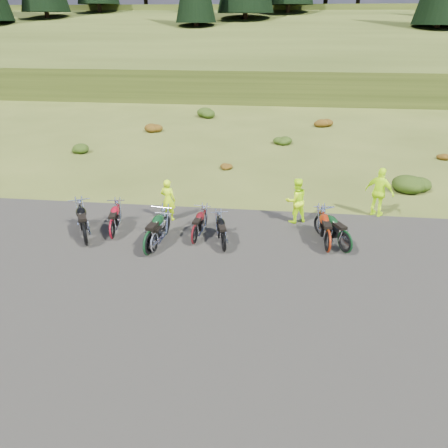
# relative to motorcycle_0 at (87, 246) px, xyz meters

# --- Properties ---
(ground) EXTENTS (300.00, 300.00, 0.00)m
(ground) POSITION_rel_motorcycle_0_xyz_m (4.08, -0.33, 0.00)
(ground) COLOR #404B19
(ground) RESTS_ON ground
(gravel_pad) EXTENTS (20.00, 12.00, 0.04)m
(gravel_pad) POSITION_rel_motorcycle_0_xyz_m (4.08, -2.33, 0.00)
(gravel_pad) COLOR black
(gravel_pad) RESTS_ON ground
(hill_slope) EXTENTS (300.00, 45.97, 9.37)m
(hill_slope) POSITION_rel_motorcycle_0_xyz_m (4.08, 49.67, 0.00)
(hill_slope) COLOR #2C3913
(hill_slope) RESTS_ON ground
(hill_plateau) EXTENTS (300.00, 90.00, 9.17)m
(hill_plateau) POSITION_rel_motorcycle_0_xyz_m (4.08, 109.67, 0.00)
(hill_plateau) COLOR #2C3913
(hill_plateau) RESTS_ON ground
(shrub_1) EXTENTS (1.03, 1.03, 0.61)m
(shrub_1) POSITION_rel_motorcycle_0_xyz_m (-5.02, 10.97, 0.31)
(shrub_1) COLOR #1C360D
(shrub_1) RESTS_ON ground
(shrub_2) EXTENTS (1.30, 1.30, 0.77)m
(shrub_2) POSITION_rel_motorcycle_0_xyz_m (-2.12, 16.27, 0.38)
(shrub_2) COLOR #5D290B
(shrub_2) RESTS_ON ground
(shrub_3) EXTENTS (1.56, 1.56, 0.92)m
(shrub_3) POSITION_rel_motorcycle_0_xyz_m (0.78, 21.57, 0.46)
(shrub_3) COLOR #1C360D
(shrub_3) RESTS_ON ground
(shrub_4) EXTENTS (0.77, 0.77, 0.45)m
(shrub_4) POSITION_rel_motorcycle_0_xyz_m (3.68, 8.87, 0.23)
(shrub_4) COLOR #5D290B
(shrub_4) RESTS_ON ground
(shrub_5) EXTENTS (1.03, 1.03, 0.61)m
(shrub_5) POSITION_rel_motorcycle_0_xyz_m (6.58, 14.17, 0.31)
(shrub_5) COLOR #1C360D
(shrub_5) RESTS_ON ground
(shrub_6) EXTENTS (1.30, 1.30, 0.77)m
(shrub_6) POSITION_rel_motorcycle_0_xyz_m (9.48, 19.47, 0.38)
(shrub_6) COLOR #5D290B
(shrub_6) RESTS_ON ground
(shrub_7) EXTENTS (1.56, 1.56, 0.92)m
(shrub_7) POSITION_rel_motorcycle_0_xyz_m (12.38, 6.77, 0.46)
(shrub_7) COLOR #1C360D
(shrub_7) RESTS_ON ground
(shrub_8) EXTENTS (0.77, 0.77, 0.45)m
(shrub_8) POSITION_rel_motorcycle_0_xyz_m (15.28, 12.07, 0.23)
(shrub_8) COLOR #5D290B
(shrub_8) RESTS_ON ground
(motorcycle_0) EXTENTS (1.75, 2.40, 1.21)m
(motorcycle_0) POSITION_rel_motorcycle_0_xyz_m (0.00, 0.00, 0.00)
(motorcycle_0) COLOR black
(motorcycle_0) RESTS_ON ground
(motorcycle_1) EXTENTS (0.96, 2.03, 1.02)m
(motorcycle_1) POSITION_rel_motorcycle_0_xyz_m (0.72, 0.58, 0.00)
(motorcycle_1) COLOR maroon
(motorcycle_1) RESTS_ON ground
(motorcycle_2) EXTENTS (1.03, 2.34, 1.19)m
(motorcycle_2) POSITION_rel_motorcycle_0_xyz_m (2.30, -0.39, 0.00)
(motorcycle_2) COLOR black
(motorcycle_2) RESTS_ON ground
(motorcycle_3) EXTENTS (0.75, 1.89, 0.97)m
(motorcycle_3) POSITION_rel_motorcycle_0_xyz_m (2.43, -0.18, 0.00)
(motorcycle_3) COLOR #B3B2B8
(motorcycle_3) RESTS_ON ground
(motorcycle_4) EXTENTS (0.83, 1.95, 0.99)m
(motorcycle_4) POSITION_rel_motorcycle_0_xyz_m (3.63, 0.54, 0.00)
(motorcycle_4) COLOR #4D0C11
(motorcycle_4) RESTS_ON ground
(motorcycle_5) EXTENTS (1.10, 1.99, 0.99)m
(motorcycle_5) POSITION_rel_motorcycle_0_xyz_m (4.68, 0.11, 0.00)
(motorcycle_5) COLOR black
(motorcycle_5) RESTS_ON ground
(motorcycle_6) EXTENTS (0.91, 2.22, 1.13)m
(motorcycle_6) POSITION_rel_motorcycle_0_xyz_m (8.06, 0.48, 0.00)
(motorcycle_6) COLOR maroon
(motorcycle_6) RESTS_ON ground
(motorcycle_7) EXTENTS (1.68, 2.23, 1.13)m
(motorcycle_7) POSITION_rel_motorcycle_0_xyz_m (8.61, 0.51, 0.00)
(motorcycle_7) COLOR black
(motorcycle_7) RESTS_ON ground
(person_middle) EXTENTS (0.65, 0.50, 1.61)m
(person_middle) POSITION_rel_motorcycle_0_xyz_m (2.31, 2.37, 0.80)
(person_middle) COLOR #C9FF0D
(person_middle) RESTS_ON ground
(person_right_a) EXTENTS (1.03, 0.94, 1.71)m
(person_right_a) POSITION_rel_motorcycle_0_xyz_m (7.06, 2.74, 0.86)
(person_right_a) COLOR #C9FF0D
(person_right_a) RESTS_ON ground
(person_right_b) EXTENTS (1.19, 1.03, 1.92)m
(person_right_b) POSITION_rel_motorcycle_0_xyz_m (10.24, 3.72, 0.96)
(person_right_b) COLOR #C9FF0D
(person_right_b) RESTS_ON ground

